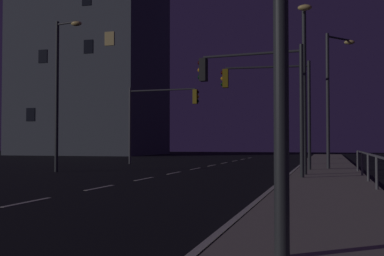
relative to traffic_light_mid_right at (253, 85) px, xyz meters
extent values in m
plane|color=black|center=(-4.32, -0.33, -3.79)|extent=(112.00, 112.00, 0.00)
cube|color=#9E937F|center=(2.86, -0.33, -3.72)|extent=(2.99, 77.00, 0.14)
cube|color=silver|center=(-4.32, -8.83, -3.79)|extent=(0.14, 2.00, 0.01)
cube|color=silver|center=(-4.32, -4.83, -3.79)|extent=(0.14, 2.00, 0.01)
cube|color=silver|center=(-4.32, -0.83, -3.79)|extent=(0.14, 2.00, 0.01)
cube|color=silver|center=(-4.32, 3.17, -3.79)|extent=(0.14, 2.00, 0.01)
cube|color=silver|center=(-4.32, 7.17, -3.79)|extent=(0.14, 2.00, 0.01)
cube|color=silver|center=(-4.32, 11.17, -3.79)|extent=(0.14, 2.00, 0.01)
cube|color=silver|center=(-4.32, 15.17, -3.79)|extent=(0.14, 2.00, 0.01)
cube|color=silver|center=(-4.32, 19.17, -3.79)|extent=(0.14, 2.00, 0.01)
cube|color=silver|center=(-4.32, 23.17, -3.79)|extent=(0.14, 2.00, 0.01)
cube|color=silver|center=(-4.32, 27.17, -3.79)|extent=(0.14, 2.00, 0.01)
cube|color=silver|center=(1.12, 4.67, -3.79)|extent=(0.14, 53.00, 0.01)
cylinder|color=#2D3033|center=(1.90, -0.21, -1.08)|extent=(0.16, 0.16, 5.14)
cylinder|color=#38383D|center=(-0.10, 0.01, 1.24)|extent=(4.03, 0.54, 0.11)
cube|color=black|center=(-2.11, 0.23, 0.72)|extent=(0.32, 0.37, 0.95)
sphere|color=black|center=(-2.27, 0.25, 1.02)|extent=(0.20, 0.20, 0.20)
sphere|color=orange|center=(-2.27, 0.25, 0.72)|extent=(0.20, 0.20, 0.20)
sphere|color=black|center=(-2.27, 0.25, 0.42)|extent=(0.20, 0.20, 0.20)
cylinder|color=#4C4C51|center=(-10.31, 11.92, -1.15)|extent=(0.16, 0.16, 5.28)
cylinder|color=#38383D|center=(-7.93, 11.77, 1.24)|extent=(4.78, 0.41, 0.11)
cube|color=olive|center=(-5.54, 11.62, 0.71)|extent=(0.30, 0.36, 0.95)
sphere|color=black|center=(-5.39, 11.61, 1.01)|extent=(0.20, 0.20, 0.20)
sphere|color=orange|center=(-5.39, 11.61, 0.71)|extent=(0.20, 0.20, 0.20)
sphere|color=black|center=(-5.39, 11.61, 0.41)|extent=(0.20, 0.20, 0.20)
cylinder|color=#2D3033|center=(1.99, 5.46, -0.95)|extent=(0.16, 0.16, 5.41)
cylinder|color=#38383D|center=(-0.10, 5.31, 1.51)|extent=(4.18, 0.40, 0.11)
cube|color=olive|center=(-2.18, 5.17, 0.99)|extent=(0.30, 0.36, 0.95)
sphere|color=black|center=(-2.34, 5.16, 1.29)|extent=(0.20, 0.20, 0.20)
sphere|color=orange|center=(-2.34, 5.16, 0.99)|extent=(0.20, 0.20, 0.20)
sphere|color=black|center=(-2.34, 5.16, 0.69)|extent=(0.20, 0.20, 0.20)
cylinder|color=#38383D|center=(2.88, 6.71, -0.15)|extent=(0.18, 0.18, 7.01)
cylinder|color=#2D3033|center=(3.46, 7.40, 3.20)|extent=(1.23, 1.46, 0.10)
ellipsoid|color=#F9D172|center=(4.04, 8.10, 3.10)|extent=(0.56, 0.36, 0.24)
cylinder|color=#2D3033|center=(-10.34, 2.48, 0.02)|extent=(0.18, 0.18, 7.63)
cylinder|color=#38383D|center=(-9.73, 2.34, 3.69)|extent=(1.26, 0.38, 0.10)
ellipsoid|color=#F9D172|center=(-9.11, 2.20, 3.59)|extent=(0.56, 0.36, 0.24)
cylinder|color=#2D3033|center=(1.93, 1.59, -0.17)|extent=(0.18, 0.18, 6.97)
cylinder|color=#4C4C51|center=(1.98, 0.97, 3.16)|extent=(0.19, 1.24, 0.10)
ellipsoid|color=#F9D172|center=(2.02, 0.36, 3.06)|extent=(0.56, 0.36, 0.24)
cylinder|color=#59595E|center=(4.20, -4.52, -3.18)|extent=(0.09, 0.09, 0.95)
cylinder|color=#59595E|center=(4.20, -1.46, -3.18)|extent=(0.09, 0.09, 0.95)
cylinder|color=#59595E|center=(4.20, 1.61, -3.18)|extent=(0.09, 0.09, 0.95)
cylinder|color=#59595E|center=(4.20, 4.67, -3.18)|extent=(0.09, 0.09, 0.95)
cube|color=#4C515B|center=(-25.35, 35.50, 9.76)|extent=(16.01, 13.44, 27.10)
cube|color=#EACC7A|center=(-19.83, 28.75, 8.94)|extent=(1.10, 0.06, 1.50)
cube|color=black|center=(-29.51, 28.75, 0.85)|extent=(1.10, 0.06, 1.50)
cube|color=black|center=(-28.00, 28.75, 7.41)|extent=(1.10, 0.06, 1.50)
cube|color=black|center=(-22.34, 28.75, 8.21)|extent=(1.10, 0.06, 1.50)
camera|label=1|loc=(2.85, -19.39, -2.31)|focal=45.64mm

